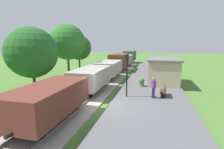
{
  "coord_description": "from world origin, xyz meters",
  "views": [
    {
      "loc": [
        3.28,
        -11.29,
        4.67
      ],
      "look_at": [
        -0.78,
        5.09,
        1.58
      ],
      "focal_mm": 26.96,
      "sensor_mm": 36.0,
      "label": 1
    }
  ],
  "objects_px": {
    "tree_trackside_mid": "(32,53)",
    "tree_field_left": "(79,48)",
    "lamp_post_near": "(127,67)",
    "person_waiting": "(154,87)",
    "potted_planter": "(141,82)",
    "station_hut": "(163,70)",
    "bench_near_hut": "(164,91)",
    "tree_trackside_far": "(67,42)",
    "freight_train": "(116,64)"
  },
  "relations": [
    {
      "from": "tree_trackside_mid",
      "to": "tree_field_left",
      "type": "relative_size",
      "value": 1.02
    },
    {
      "from": "lamp_post_near",
      "to": "tree_field_left",
      "type": "height_order",
      "value": "tree_field_left"
    },
    {
      "from": "tree_field_left",
      "to": "person_waiting",
      "type": "bearing_deg",
      "value": -44.94
    },
    {
      "from": "potted_planter",
      "to": "tree_trackside_mid",
      "type": "height_order",
      "value": "tree_trackside_mid"
    },
    {
      "from": "station_hut",
      "to": "tree_field_left",
      "type": "relative_size",
      "value": 0.95
    },
    {
      "from": "lamp_post_near",
      "to": "tree_trackside_mid",
      "type": "distance_m",
      "value": 8.83
    },
    {
      "from": "bench_near_hut",
      "to": "tree_field_left",
      "type": "distance_m",
      "value": 17.52
    },
    {
      "from": "person_waiting",
      "to": "potted_planter",
      "type": "xyz_separation_m",
      "value": [
        -1.23,
        3.74,
        -0.46
      ]
    },
    {
      "from": "station_hut",
      "to": "tree_trackside_mid",
      "type": "height_order",
      "value": "tree_trackside_mid"
    },
    {
      "from": "lamp_post_near",
      "to": "bench_near_hut",
      "type": "bearing_deg",
      "value": 16.54
    },
    {
      "from": "potted_planter",
      "to": "lamp_post_near",
      "type": "bearing_deg",
      "value": -103.96
    },
    {
      "from": "tree_trackside_far",
      "to": "person_waiting",
      "type": "bearing_deg",
      "value": -29.37
    },
    {
      "from": "person_waiting",
      "to": "potted_planter",
      "type": "height_order",
      "value": "person_waiting"
    },
    {
      "from": "tree_trackside_far",
      "to": "freight_train",
      "type": "bearing_deg",
      "value": 46.96
    },
    {
      "from": "potted_planter",
      "to": "lamp_post_near",
      "type": "height_order",
      "value": "lamp_post_near"
    },
    {
      "from": "freight_train",
      "to": "station_hut",
      "type": "bearing_deg",
      "value": -37.73
    },
    {
      "from": "freight_train",
      "to": "bench_near_hut",
      "type": "xyz_separation_m",
      "value": [
        6.64,
        -10.91,
        -0.78
      ]
    },
    {
      "from": "freight_train",
      "to": "lamp_post_near",
      "type": "xyz_separation_m",
      "value": [
        3.58,
        -11.82,
        1.3
      ]
    },
    {
      "from": "lamp_post_near",
      "to": "tree_trackside_mid",
      "type": "relative_size",
      "value": 0.6
    },
    {
      "from": "person_waiting",
      "to": "freight_train",
      "type": "bearing_deg",
      "value": -91.49
    },
    {
      "from": "bench_near_hut",
      "to": "tree_trackside_far",
      "type": "bearing_deg",
      "value": 155.42
    },
    {
      "from": "bench_near_hut",
      "to": "person_waiting",
      "type": "xyz_separation_m",
      "value": [
        -0.87,
        -0.75,
        0.46
      ]
    },
    {
      "from": "potted_planter",
      "to": "tree_trackside_far",
      "type": "height_order",
      "value": "tree_trackside_far"
    },
    {
      "from": "potted_planter",
      "to": "lamp_post_near",
      "type": "relative_size",
      "value": 0.25
    },
    {
      "from": "tree_trackside_far",
      "to": "tree_trackside_mid",
      "type": "bearing_deg",
      "value": -90.31
    },
    {
      "from": "freight_train",
      "to": "potted_planter",
      "type": "xyz_separation_m",
      "value": [
        4.55,
        -7.92,
        -0.78
      ]
    },
    {
      "from": "lamp_post_near",
      "to": "station_hut",
      "type": "bearing_deg",
      "value": 63.84
    },
    {
      "from": "tree_trackside_mid",
      "to": "person_waiting",
      "type": "bearing_deg",
      "value": 2.51
    },
    {
      "from": "tree_field_left",
      "to": "lamp_post_near",
      "type": "bearing_deg",
      "value": -51.01
    },
    {
      "from": "station_hut",
      "to": "bench_near_hut",
      "type": "relative_size",
      "value": 3.87
    },
    {
      "from": "freight_train",
      "to": "tree_field_left",
      "type": "xyz_separation_m",
      "value": [
        -6.32,
        0.4,
        2.55
      ]
    },
    {
      "from": "station_hut",
      "to": "tree_field_left",
      "type": "xyz_separation_m",
      "value": [
        -13.11,
        5.66,
        2.4
      ]
    },
    {
      "from": "bench_near_hut",
      "to": "tree_trackside_far",
      "type": "xyz_separation_m",
      "value": [
        -11.79,
        5.39,
        4.16
      ]
    },
    {
      "from": "station_hut",
      "to": "person_waiting",
      "type": "xyz_separation_m",
      "value": [
        -1.02,
        -6.4,
        -0.47
      ]
    },
    {
      "from": "tree_trackside_far",
      "to": "tree_field_left",
      "type": "relative_size",
      "value": 1.18
    },
    {
      "from": "potted_planter",
      "to": "tree_field_left",
      "type": "height_order",
      "value": "tree_field_left"
    },
    {
      "from": "lamp_post_near",
      "to": "person_waiting",
      "type": "bearing_deg",
      "value": 4.02
    },
    {
      "from": "freight_train",
      "to": "bench_near_hut",
      "type": "height_order",
      "value": "freight_train"
    },
    {
      "from": "station_hut",
      "to": "lamp_post_near",
      "type": "xyz_separation_m",
      "value": [
        -3.22,
        -6.56,
        1.15
      ]
    },
    {
      "from": "freight_train",
      "to": "lamp_post_near",
      "type": "relative_size",
      "value": 10.59
    },
    {
      "from": "bench_near_hut",
      "to": "tree_trackside_mid",
      "type": "height_order",
      "value": "tree_trackside_mid"
    },
    {
      "from": "potted_planter",
      "to": "person_waiting",
      "type": "bearing_deg",
      "value": -71.8
    },
    {
      "from": "person_waiting",
      "to": "potted_planter",
      "type": "bearing_deg",
      "value": -99.64
    },
    {
      "from": "person_waiting",
      "to": "tree_trackside_far",
      "type": "height_order",
      "value": "tree_trackside_far"
    },
    {
      "from": "lamp_post_near",
      "to": "tree_trackside_far",
      "type": "bearing_deg",
      "value": 144.16
    },
    {
      "from": "lamp_post_near",
      "to": "tree_field_left",
      "type": "relative_size",
      "value": 0.61
    },
    {
      "from": "station_hut",
      "to": "tree_field_left",
      "type": "distance_m",
      "value": 14.48
    },
    {
      "from": "bench_near_hut",
      "to": "person_waiting",
      "type": "distance_m",
      "value": 1.24
    },
    {
      "from": "tree_trackside_mid",
      "to": "lamp_post_near",
      "type": "bearing_deg",
      "value": 2.13
    },
    {
      "from": "bench_near_hut",
      "to": "lamp_post_near",
      "type": "xyz_separation_m",
      "value": [
        -3.06,
        -0.91,
        2.08
      ]
    }
  ]
}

